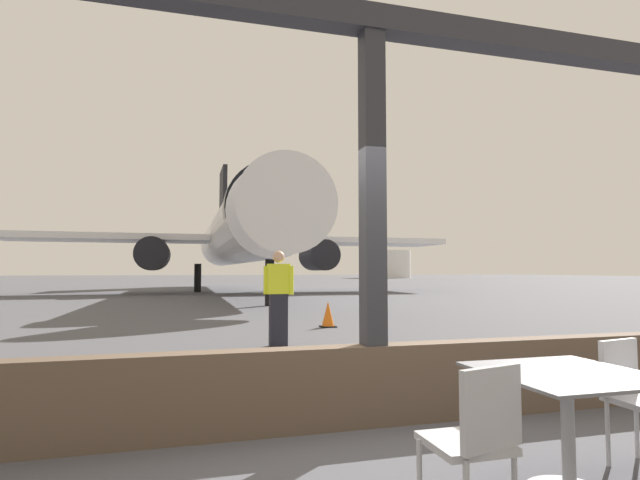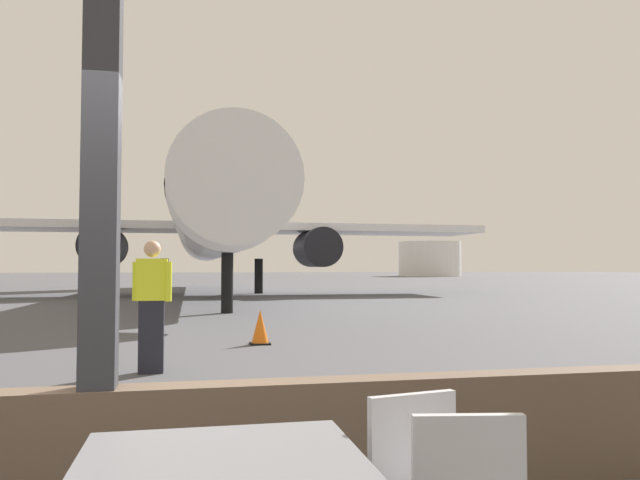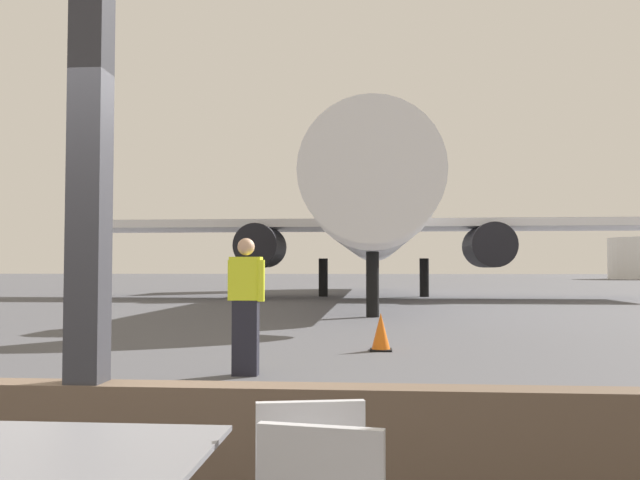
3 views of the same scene
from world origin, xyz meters
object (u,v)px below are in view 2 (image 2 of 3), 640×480
at_px(ground_crew_worker, 152,304).
at_px(fuel_storage_tank, 430,259).
at_px(airplane, 214,221).
at_px(traffic_cone, 260,328).

relative_size(ground_crew_worker, fuel_storage_tank, 0.19).
bearing_deg(airplane, ground_crew_worker, -94.13).
xyz_separation_m(airplane, fuel_storage_tank, (33.56, 55.22, -1.07)).
xyz_separation_m(ground_crew_worker, traffic_cone, (1.73, 2.67, -0.61)).
height_order(ground_crew_worker, traffic_cone, ground_crew_worker).
bearing_deg(fuel_storage_tank, airplane, -121.29).
relative_size(airplane, traffic_cone, 49.37).
distance_m(airplane, traffic_cone, 19.45).
bearing_deg(fuel_storage_tank, ground_crew_worker, -114.51).
distance_m(airplane, fuel_storage_tank, 64.63).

